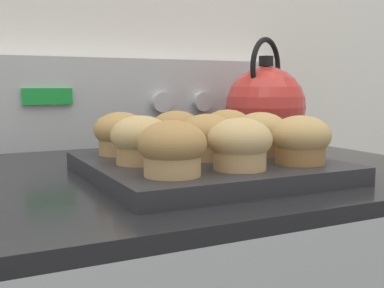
{
  "coord_description": "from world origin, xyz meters",
  "views": [
    {
      "loc": [
        -0.32,
        -0.34,
        1.01
      ],
      "look_at": [
        -0.02,
        0.26,
        0.93
      ],
      "focal_mm": 45.0,
      "sensor_mm": 36.0,
      "label": 1
    }
  ],
  "objects_px": {
    "muffin_r0_c2": "(301,140)",
    "muffin_r2_c0": "(121,134)",
    "muffin_r0_c0": "(172,149)",
    "muffin_r2_c1": "(176,131)",
    "muffin_pan": "(205,167)",
    "muffin_r2_c2": "(228,129)",
    "muffin_r0_c1": "(240,144)",
    "tea_kettle": "(266,105)",
    "muffin_r1_c0": "(141,140)",
    "muffin_r1_c2": "(261,134)",
    "muffin_r1_c1": "(207,137)"
  },
  "relations": [
    {
      "from": "muffin_r1_c2",
      "to": "muffin_r2_c2",
      "type": "relative_size",
      "value": 1.0
    },
    {
      "from": "muffin_r2_c1",
      "to": "muffin_r0_c1",
      "type": "bearing_deg",
      "value": -89.82
    },
    {
      "from": "muffin_r0_c1",
      "to": "muffin_r2_c2",
      "type": "relative_size",
      "value": 1.0
    },
    {
      "from": "muffin_r1_c1",
      "to": "muffin_r2_c0",
      "type": "bearing_deg",
      "value": 133.96
    },
    {
      "from": "muffin_r1_c0",
      "to": "muffin_r1_c2",
      "type": "bearing_deg",
      "value": -0.71
    },
    {
      "from": "muffin_r0_c0",
      "to": "muffin_r2_c0",
      "type": "height_order",
      "value": "same"
    },
    {
      "from": "muffin_r0_c2",
      "to": "muffin_r1_c1",
      "type": "distance_m",
      "value": 0.12
    },
    {
      "from": "muffin_pan",
      "to": "muffin_r2_c2",
      "type": "relative_size",
      "value": 4.0
    },
    {
      "from": "muffin_r0_c0",
      "to": "muffin_r2_c1",
      "type": "distance_m",
      "value": 0.2
    },
    {
      "from": "muffin_r1_c0",
      "to": "muffin_r1_c2",
      "type": "distance_m",
      "value": 0.18
    },
    {
      "from": "muffin_pan",
      "to": "muffin_r0_c0",
      "type": "distance_m",
      "value": 0.14
    },
    {
      "from": "muffin_r0_c2",
      "to": "muffin_r1_c1",
      "type": "relative_size",
      "value": 1.0
    },
    {
      "from": "muffin_r1_c2",
      "to": "tea_kettle",
      "type": "relative_size",
      "value": 0.36
    },
    {
      "from": "muffin_r1_c1",
      "to": "muffin_r1_c2",
      "type": "bearing_deg",
      "value": 1.13
    },
    {
      "from": "muffin_r0_c1",
      "to": "muffin_r2_c0",
      "type": "height_order",
      "value": "same"
    },
    {
      "from": "muffin_r1_c0",
      "to": "muffin_r2_c1",
      "type": "height_order",
      "value": "same"
    },
    {
      "from": "muffin_pan",
      "to": "muffin_r0_c0",
      "type": "bearing_deg",
      "value": -134.2
    },
    {
      "from": "muffin_pan",
      "to": "muffin_r2_c1",
      "type": "bearing_deg",
      "value": 91.05
    },
    {
      "from": "muffin_r1_c0",
      "to": "muffin_r2_c1",
      "type": "bearing_deg",
      "value": 44.41
    },
    {
      "from": "muffin_r0_c1",
      "to": "tea_kettle",
      "type": "bearing_deg",
      "value": 50.69
    },
    {
      "from": "muffin_r2_c0",
      "to": "muffin_r1_c0",
      "type": "bearing_deg",
      "value": -91.73
    },
    {
      "from": "muffin_r1_c1",
      "to": "muffin_r2_c0",
      "type": "relative_size",
      "value": 1.0
    },
    {
      "from": "muffin_r0_c0",
      "to": "muffin_r1_c1",
      "type": "bearing_deg",
      "value": 44.39
    },
    {
      "from": "muffin_pan",
      "to": "muffin_r1_c1",
      "type": "relative_size",
      "value": 4.0
    },
    {
      "from": "muffin_r0_c2",
      "to": "muffin_r2_c0",
      "type": "relative_size",
      "value": 1.0
    },
    {
      "from": "muffin_r1_c0",
      "to": "tea_kettle",
      "type": "bearing_deg",
      "value": 32.51
    },
    {
      "from": "muffin_r0_c0",
      "to": "muffin_r0_c1",
      "type": "distance_m",
      "value": 0.09
    },
    {
      "from": "muffin_r1_c2",
      "to": "muffin_r2_c0",
      "type": "bearing_deg",
      "value": 152.64
    },
    {
      "from": "muffin_r0_c2",
      "to": "muffin_r1_c0",
      "type": "bearing_deg",
      "value": 153.99
    },
    {
      "from": "muffin_r1_c0",
      "to": "muffin_r2_c1",
      "type": "xyz_separation_m",
      "value": [
        0.09,
        0.09,
        0.0
      ]
    },
    {
      "from": "tea_kettle",
      "to": "muffin_pan",
      "type": "bearing_deg",
      "value": -138.87
    },
    {
      "from": "muffin_r0_c1",
      "to": "muffin_r0_c0",
      "type": "bearing_deg",
      "value": -178.58
    },
    {
      "from": "muffin_pan",
      "to": "muffin_r1_c1",
      "type": "height_order",
      "value": "muffin_r1_c1"
    },
    {
      "from": "muffin_r0_c1",
      "to": "muffin_r1_c0",
      "type": "xyz_separation_m",
      "value": [
        -0.09,
        0.09,
        0.0
      ]
    },
    {
      "from": "muffin_r1_c2",
      "to": "muffin_r2_c1",
      "type": "xyz_separation_m",
      "value": [
        -0.09,
        0.09,
        0.0
      ]
    },
    {
      "from": "muffin_r0_c2",
      "to": "muffin_r2_c1",
      "type": "bearing_deg",
      "value": 117.77
    },
    {
      "from": "muffin_r1_c2",
      "to": "muffin_r0_c2",
      "type": "bearing_deg",
      "value": -89.08
    },
    {
      "from": "muffin_r2_c1",
      "to": "tea_kettle",
      "type": "height_order",
      "value": "tea_kettle"
    },
    {
      "from": "muffin_pan",
      "to": "muffin_r1_c2",
      "type": "bearing_deg",
      "value": -0.25
    },
    {
      "from": "muffin_r0_c0",
      "to": "muffin_r2_c0",
      "type": "bearing_deg",
      "value": 89.67
    },
    {
      "from": "muffin_r1_c0",
      "to": "muffin_r2_c1",
      "type": "relative_size",
      "value": 1.0
    },
    {
      "from": "muffin_r1_c1",
      "to": "muffin_r1_c0",
      "type": "bearing_deg",
      "value": 177.56
    },
    {
      "from": "tea_kettle",
      "to": "muffin_r2_c0",
      "type": "bearing_deg",
      "value": -159.23
    },
    {
      "from": "muffin_r1_c1",
      "to": "muffin_r1_c2",
      "type": "height_order",
      "value": "same"
    },
    {
      "from": "muffin_r0_c1",
      "to": "muffin_r2_c0",
      "type": "distance_m",
      "value": 0.2
    },
    {
      "from": "muffin_pan",
      "to": "muffin_r2_c2",
      "type": "bearing_deg",
      "value": 45.02
    },
    {
      "from": "muffin_r0_c0",
      "to": "muffin_r1_c2",
      "type": "distance_m",
      "value": 0.2
    },
    {
      "from": "muffin_r1_c1",
      "to": "muffin_r0_c1",
      "type": "bearing_deg",
      "value": -92.23
    },
    {
      "from": "muffin_r1_c0",
      "to": "muffin_r0_c1",
      "type": "bearing_deg",
      "value": -45.51
    },
    {
      "from": "muffin_r2_c0",
      "to": "tea_kettle",
      "type": "bearing_deg",
      "value": 20.77
    }
  ]
}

